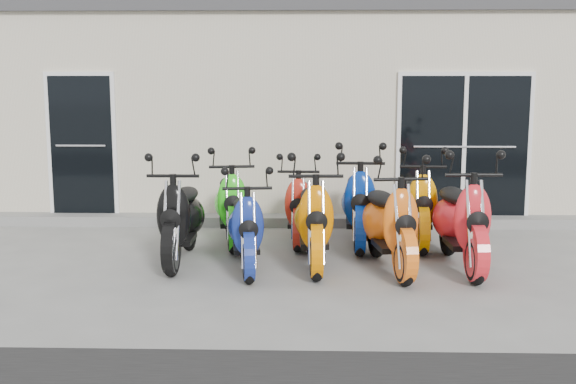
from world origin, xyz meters
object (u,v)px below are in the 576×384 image
Objects in this scene: scooter_front_orange_b at (390,211)px; scooter_front_red at (462,208)px; scooter_back_blue at (359,192)px; scooter_front_blue at (246,216)px; scooter_back_yellow at (419,194)px; scooter_back_red at (299,196)px; scooter_front_orange_a at (314,207)px; scooter_back_green at (231,193)px; scooter_front_black at (180,206)px.

scooter_front_red is (0.85, 0.10, 0.02)m from scooter_front_orange_b.
scooter_front_red is 1.64m from scooter_back_blue.
scooter_back_yellow reaches higher than scooter_front_blue.
scooter_back_yellow is at bearing 5.09° from scooter_back_blue.
scooter_front_orange_b reaches higher than scooter_front_blue.
scooter_back_red is 0.92× the size of scooter_back_yellow.
scooter_front_orange_a is 1.62m from scooter_back_green.
scooter_front_red reaches higher than scooter_front_orange_b.
scooter_front_orange_a is 1.28m from scooter_back_blue.
scooter_front_black is 0.95× the size of scooter_front_red.
scooter_front_orange_b is at bearing -12.86° from scooter_front_orange_a.
scooter_back_red is at bearing 174.23° from scooter_back_blue.
scooter_front_red reaches higher than scooter_front_blue.
scooter_front_orange_b is 1.43m from scooter_back_yellow.
scooter_front_orange_a reaches higher than scooter_back_red.
scooter_back_green is at bearing -175.50° from scooter_back_red.
scooter_front_black is 3.21m from scooter_back_yellow.
scooter_back_red is (-0.19, 1.23, -0.08)m from scooter_front_orange_a.
scooter_front_black is 0.88m from scooter_front_blue.
scooter_back_blue reaches higher than scooter_back_yellow.
scooter_front_orange_a is at bearing 5.72° from scooter_front_blue.
scooter_back_blue is at bearing -174.09° from scooter_back_yellow.
scooter_back_blue is 1.04× the size of scooter_back_yellow.
scooter_front_orange_b is 1.32m from scooter_back_blue.
scooter_back_red is 0.88× the size of scooter_back_blue.
scooter_front_black is at bearing 150.87° from scooter_front_blue.
scooter_front_orange_b is (1.68, 0.03, 0.07)m from scooter_front_blue.
scooter_front_black is 2.51m from scooter_front_orange_b.
scooter_front_red is 1.27m from scooter_back_yellow.
scooter_front_orange_a is at bearing -137.59° from scooter_back_yellow.
scooter_back_yellow reaches higher than scooter_back_green.
scooter_back_blue is (-1.13, 1.19, -0.01)m from scooter_front_red.
scooter_back_red is 0.81m from scooter_back_blue.
scooter_back_red is (1.42, 1.11, -0.06)m from scooter_front_black.
scooter_front_black reaches higher than scooter_back_red.
scooter_front_blue reaches higher than scooter_back_red.
scooter_back_blue is at bearing 59.27° from scooter_front_orange_a.
scooter_front_blue is at bearing -134.70° from scooter_back_blue.
scooter_back_green is at bearing 137.32° from scooter_front_orange_b.
scooter_back_red is at bearing -179.52° from scooter_back_yellow.
scooter_front_blue is 2.60m from scooter_back_yellow.
scooter_back_yellow is (1.42, 1.16, -0.03)m from scooter_front_orange_a.
scooter_front_red is (2.53, 0.13, 0.09)m from scooter_front_blue.
scooter_back_green is at bearing -179.49° from scooter_back_blue.
scooter_back_red is at bearing 59.16° from scooter_front_blue.
scooter_front_red reaches higher than scooter_back_blue.
scooter_back_yellow is at bearing 23.58° from scooter_front_blue.
scooter_front_black is at bearing 164.52° from scooter_front_orange_b.
scooter_back_yellow is (-0.32, 1.23, -0.05)m from scooter_front_red.
scooter_back_yellow is at bearing -1.84° from scooter_back_red.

